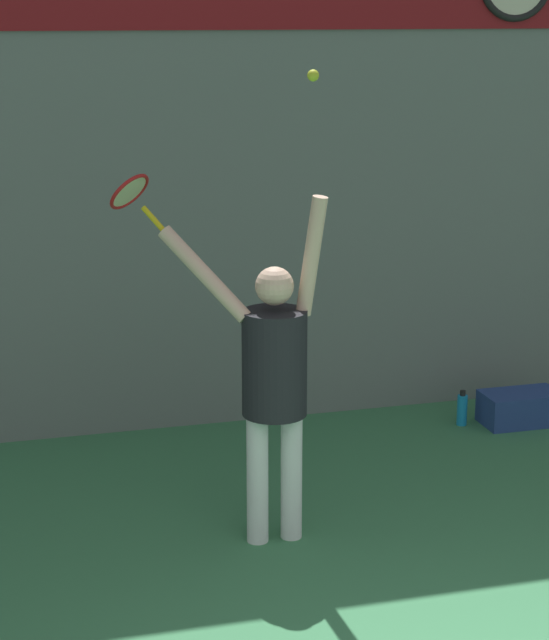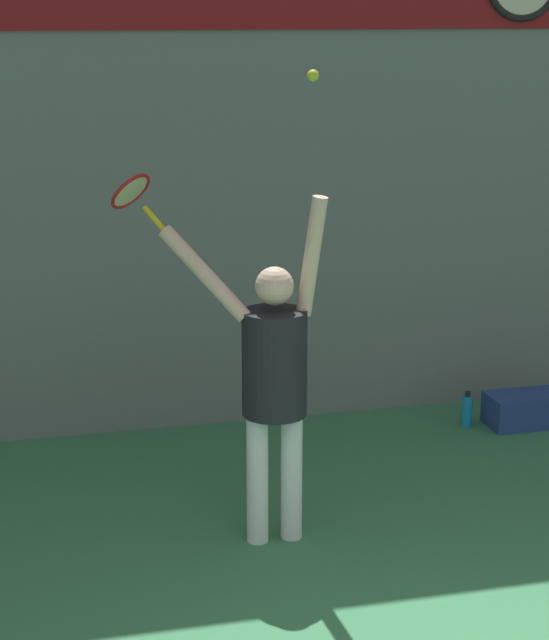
{
  "view_description": "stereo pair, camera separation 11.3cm",
  "coord_description": "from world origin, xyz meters",
  "px_view_note": "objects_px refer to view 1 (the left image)",
  "views": [
    {
      "loc": [
        -2.07,
        -3.23,
        3.11
      ],
      "look_at": [
        -0.37,
        2.98,
        1.38
      ],
      "focal_mm": 65.0,
      "sensor_mm": 36.0,
      "label": 1
    },
    {
      "loc": [
        -1.96,
        -3.26,
        3.11
      ],
      "look_at": [
        -0.37,
        2.98,
        1.38
      ],
      "focal_mm": 65.0,
      "sensor_mm": 36.0,
      "label": 2
    }
  ],
  "objects_px": {
    "tennis_player": "(273,372)",
    "tennis_ball": "(313,75)",
    "water_bottle": "(462,409)",
    "equipment_bag": "(521,408)",
    "tennis_racket": "(132,194)"
  },
  "relations": [
    {
      "from": "equipment_bag",
      "to": "water_bottle",
      "type": "bearing_deg",
      "value": 169.23
    },
    {
      "from": "tennis_ball",
      "to": "equipment_bag",
      "type": "xyz_separation_m",
      "value": [
        2.18,
        1.53,
        -2.64
      ]
    },
    {
      "from": "tennis_ball",
      "to": "tennis_player",
      "type": "bearing_deg",
      "value": 158.36
    },
    {
      "from": "tennis_player",
      "to": "water_bottle",
      "type": "distance_m",
      "value": 2.64
    },
    {
      "from": "tennis_player",
      "to": "tennis_ball",
      "type": "bearing_deg",
      "value": -21.64
    },
    {
      "from": "tennis_player",
      "to": "tennis_racket",
      "type": "distance_m",
      "value": 1.33
    },
    {
      "from": "tennis_ball",
      "to": "tennis_racket",
      "type": "bearing_deg",
      "value": 148.28
    },
    {
      "from": "tennis_ball",
      "to": "water_bottle",
      "type": "distance_m",
      "value": 3.54
    },
    {
      "from": "equipment_bag",
      "to": "tennis_ball",
      "type": "bearing_deg",
      "value": -144.91
    },
    {
      "from": "tennis_ball",
      "to": "water_bottle",
      "type": "height_order",
      "value": "tennis_ball"
    },
    {
      "from": "tennis_racket",
      "to": "tennis_ball",
      "type": "distance_m",
      "value": 1.3
    },
    {
      "from": "equipment_bag",
      "to": "tennis_racket",
      "type": "bearing_deg",
      "value": -162.89
    },
    {
      "from": "tennis_ball",
      "to": "equipment_bag",
      "type": "bearing_deg",
      "value": 35.09
    },
    {
      "from": "water_bottle",
      "to": "equipment_bag",
      "type": "xyz_separation_m",
      "value": [
        0.45,
        -0.09,
        -0.0
      ]
    },
    {
      "from": "tennis_player",
      "to": "equipment_bag",
      "type": "relative_size",
      "value": 3.47
    }
  ]
}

